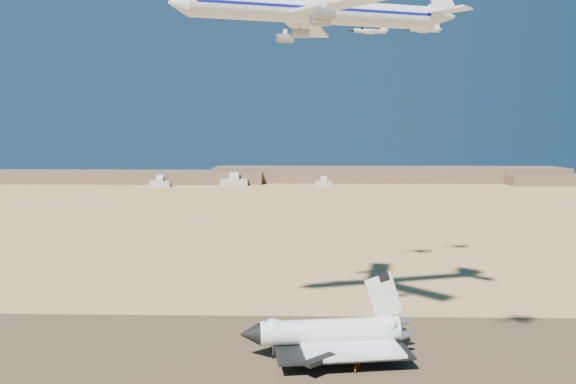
{
  "coord_description": "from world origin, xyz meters",
  "views": [
    {
      "loc": [
        15.84,
        -143.48,
        55.4
      ],
      "look_at": [
        12.11,
        8.0,
        40.3
      ],
      "focal_mm": 35.0,
      "sensor_mm": 36.0,
      "label": 1
    }
  ],
  "objects_px": {
    "shuttle": "(328,334)",
    "carrier_747": "(308,11)",
    "crew_c": "(359,365)",
    "chase_jet_f": "(423,30)",
    "chase_jet_e": "(369,31)",
    "crew_b": "(355,369)",
    "crew_a": "(356,364)"
  },
  "relations": [
    {
      "from": "shuttle",
      "to": "crew_c",
      "type": "distance_m",
      "value": 11.38
    },
    {
      "from": "carrier_747",
      "to": "crew_c",
      "type": "distance_m",
      "value": 89.43
    },
    {
      "from": "crew_b",
      "to": "crew_c",
      "type": "xyz_separation_m",
      "value": [
        1.2,
        2.97,
        -0.08
      ]
    },
    {
      "from": "crew_a",
      "to": "crew_b",
      "type": "relative_size",
      "value": 0.92
    },
    {
      "from": "shuttle",
      "to": "chase_jet_e",
      "type": "bearing_deg",
      "value": 67.11
    },
    {
      "from": "crew_a",
      "to": "chase_jet_f",
      "type": "xyz_separation_m",
      "value": [
        31.41,
        81.69,
        93.37
      ]
    },
    {
      "from": "carrier_747",
      "to": "crew_c",
      "type": "relative_size",
      "value": 44.49
    },
    {
      "from": "carrier_747",
      "to": "crew_b",
      "type": "distance_m",
      "value": 89.86
    },
    {
      "from": "shuttle",
      "to": "crew_a",
      "type": "distance_m",
      "value": 10.69
    },
    {
      "from": "carrier_747",
      "to": "chase_jet_e",
      "type": "height_order",
      "value": "carrier_747"
    },
    {
      "from": "carrier_747",
      "to": "crew_c",
      "type": "xyz_separation_m",
      "value": [
        12.28,
        -18.58,
        -86.61
      ]
    },
    {
      "from": "crew_a",
      "to": "crew_c",
      "type": "relative_size",
      "value": 1.0
    },
    {
      "from": "chase_jet_f",
      "to": "crew_b",
      "type": "bearing_deg",
      "value": -124.8
    },
    {
      "from": "chase_jet_e",
      "to": "crew_c",
      "type": "bearing_deg",
      "value": -109.87
    },
    {
      "from": "chase_jet_e",
      "to": "crew_b",
      "type": "bearing_deg",
      "value": -110.48
    },
    {
      "from": "chase_jet_e",
      "to": "chase_jet_f",
      "type": "relative_size",
      "value": 1.01
    },
    {
      "from": "crew_a",
      "to": "chase_jet_e",
      "type": "relative_size",
      "value": 0.12
    },
    {
      "from": "shuttle",
      "to": "chase_jet_f",
      "type": "relative_size",
      "value": 2.98
    },
    {
      "from": "shuttle",
      "to": "crew_a",
      "type": "height_order",
      "value": "shuttle"
    },
    {
      "from": "crew_b",
      "to": "crew_a",
      "type": "bearing_deg",
      "value": -50.93
    },
    {
      "from": "shuttle",
      "to": "crew_a",
      "type": "xyz_separation_m",
      "value": [
        6.36,
        -7.14,
        -4.77
      ]
    },
    {
      "from": "chase_jet_f",
      "to": "crew_a",
      "type": "bearing_deg",
      "value": -125.26
    },
    {
      "from": "crew_a",
      "to": "crew_c",
      "type": "bearing_deg",
      "value": -112.31
    },
    {
      "from": "chase_jet_e",
      "to": "crew_a",
      "type": "bearing_deg",
      "value": -110.45
    },
    {
      "from": "shuttle",
      "to": "carrier_747",
      "type": "distance_m",
      "value": 82.75
    },
    {
      "from": "carrier_747",
      "to": "chase_jet_e",
      "type": "bearing_deg",
      "value": 50.87
    },
    {
      "from": "crew_c",
      "to": "chase_jet_e",
      "type": "xyz_separation_m",
      "value": [
        9.49,
        71.07,
        91.07
      ]
    },
    {
      "from": "chase_jet_e",
      "to": "carrier_747",
      "type": "bearing_deg",
      "value": -124.79
    },
    {
      "from": "crew_c",
      "to": "chase_jet_f",
      "type": "bearing_deg",
      "value": -51.91
    },
    {
      "from": "crew_a",
      "to": "chase_jet_e",
      "type": "xyz_separation_m",
      "value": [
        10.17,
        70.65,
        91.07
      ]
    },
    {
      "from": "crew_b",
      "to": "chase_jet_f",
      "type": "xyz_separation_m",
      "value": [
        31.93,
        85.07,
        93.29
      ]
    },
    {
      "from": "shuttle",
      "to": "chase_jet_f",
      "type": "height_order",
      "value": "chase_jet_f"
    }
  ]
}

